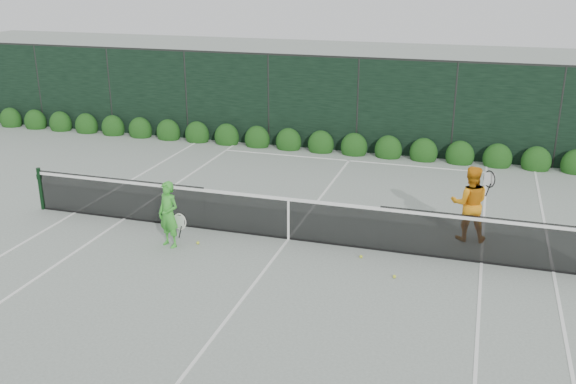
% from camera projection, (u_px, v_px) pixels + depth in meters
% --- Properties ---
extents(ground, '(80.00, 80.00, 0.00)m').
position_uv_depth(ground, '(288.00, 239.00, 14.19)').
color(ground, gray).
rests_on(ground, ground).
extents(tennis_net, '(12.90, 0.10, 1.07)m').
position_uv_depth(tennis_net, '(287.00, 217.00, 14.03)').
color(tennis_net, black).
rests_on(tennis_net, ground).
extents(player_woman, '(0.66, 0.50, 1.45)m').
position_uv_depth(player_woman, '(169.00, 214.00, 13.64)').
color(player_woman, green).
rests_on(player_woman, ground).
extents(player_man, '(0.92, 0.74, 1.69)m').
position_uv_depth(player_man, '(470.00, 203.00, 13.93)').
color(player_man, orange).
rests_on(player_man, ground).
extents(court_lines, '(11.03, 23.83, 0.01)m').
position_uv_depth(court_lines, '(288.00, 239.00, 14.19)').
color(court_lines, white).
rests_on(court_lines, ground).
extents(windscreen_fence, '(32.00, 21.07, 3.06)m').
position_uv_depth(windscreen_fence, '(243.00, 219.00, 11.25)').
color(windscreen_fence, black).
rests_on(windscreen_fence, ground).
extents(hedge_row, '(31.66, 0.65, 0.94)m').
position_uv_depth(hedge_row, '(354.00, 147.00, 20.56)').
color(hedge_row, '#12370F').
rests_on(hedge_row, ground).
extents(tennis_balls, '(4.39, 0.77, 0.07)m').
position_uv_depth(tennis_balls, '(314.00, 258.00, 13.20)').
color(tennis_balls, '#CFDC30').
rests_on(tennis_balls, ground).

